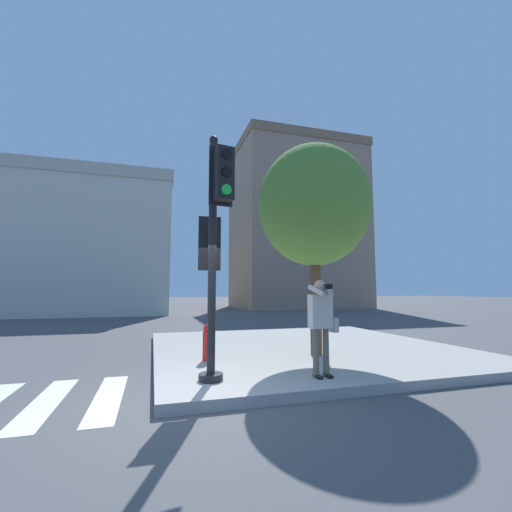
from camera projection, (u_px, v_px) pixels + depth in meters
ground_plane at (188, 403)px, 5.18m from camera, size 160.00×160.00×0.00m
sidewalk_corner at (303, 348)px, 9.53m from camera, size 8.00×8.00×0.18m
traffic_signal_pole at (214, 236)px, 6.06m from camera, size 0.48×1.35×4.33m
person_photographer at (321, 318)px, 6.16m from camera, size 0.58×0.54×1.72m
street_tree at (314, 206)px, 8.49m from camera, size 2.75×2.75×5.15m
fire_hydrant at (207, 342)px, 7.50m from camera, size 0.21×0.27×0.79m
building_left at (92, 248)px, 26.94m from camera, size 11.64×11.75×9.98m
building_right at (296, 226)px, 34.33m from camera, size 11.98×9.21×16.23m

